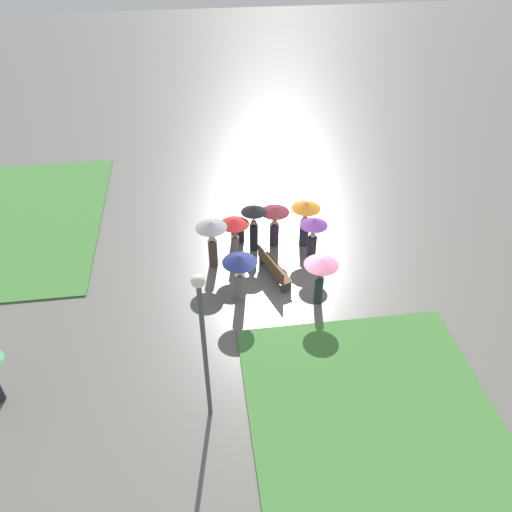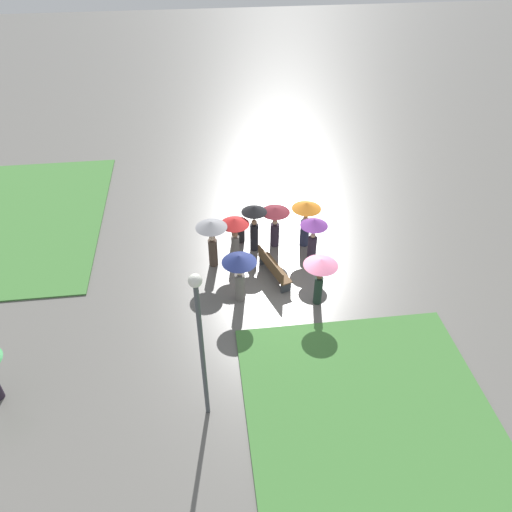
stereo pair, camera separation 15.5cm
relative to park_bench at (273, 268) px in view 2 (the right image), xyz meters
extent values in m
plane|color=#66635E|center=(-0.78, -0.41, -0.47)|extent=(90.00, 90.00, 0.00)
cube|color=#427A38|center=(-6.21, -1.79, -0.44)|extent=(7.39, 6.79, 0.06)
cube|color=#427A38|center=(4.99, 10.25, -0.44)|extent=(10.22, 7.21, 0.06)
cube|color=brown|center=(0.02, -0.07, -0.05)|extent=(1.96, 1.01, 0.05)
cube|color=brown|center=(-0.03, 0.10, 0.20)|extent=(1.84, 0.66, 0.45)
cube|color=#383D42|center=(-0.80, -0.34, -0.27)|extent=(0.20, 0.38, 0.40)
cube|color=#383D42|center=(0.84, 0.21, -0.27)|extent=(0.20, 0.38, 0.40)
cylinder|color=#474C51|center=(-5.39, 2.62, 1.83)|extent=(0.12, 0.12, 4.61)
sphere|color=white|center=(-5.39, 2.62, 4.30)|extent=(0.32, 0.32, 0.32)
cylinder|color=#232326|center=(2.49, 1.02, -0.10)|extent=(0.53, 0.53, 0.76)
cylinder|color=black|center=(2.49, 1.02, 0.30)|extent=(0.57, 0.57, 0.03)
cylinder|color=#1E3328|center=(-1.48, -1.32, 0.07)|extent=(0.38, 0.38, 1.08)
sphere|color=brown|center=(-1.48, -1.32, 0.72)|extent=(0.22, 0.22, 0.22)
cylinder|color=#4C4C4F|center=(-1.48, -1.32, 1.00)|extent=(0.02, 0.02, 0.35)
cone|color=pink|center=(-1.48, -1.32, 1.30)|extent=(1.14, 1.14, 0.25)
cylinder|color=black|center=(1.81, 0.46, 0.11)|extent=(0.41, 0.41, 1.16)
sphere|color=#997051|center=(1.81, 0.46, 0.80)|extent=(0.22, 0.22, 0.22)
cylinder|color=#4C4C4F|center=(1.81, 0.46, 1.08)|extent=(0.02, 0.02, 0.35)
cone|color=black|center=(1.81, 0.46, 1.38)|extent=(0.96, 0.96, 0.24)
cylinder|color=slate|center=(-0.97, 1.29, 0.07)|extent=(0.50, 0.50, 1.09)
sphere|color=beige|center=(-0.97, 1.29, 0.71)|extent=(0.19, 0.19, 0.19)
cylinder|color=#4C4C4F|center=(-0.97, 1.29, 0.98)|extent=(0.02, 0.02, 0.35)
cone|color=navy|center=(-0.97, 1.29, 1.29)|extent=(1.16, 1.16, 0.27)
cylinder|color=#2D2333|center=(2.00, -0.37, 0.01)|extent=(0.49, 0.49, 0.97)
sphere|color=tan|center=(2.00, -0.37, 0.60)|extent=(0.20, 0.20, 0.20)
cylinder|color=#4C4C4F|center=(2.00, -0.37, 0.88)|extent=(0.02, 0.02, 0.35)
cone|color=maroon|center=(2.00, -0.37, 1.16)|extent=(1.12, 1.12, 0.21)
cylinder|color=#47382D|center=(1.04, 2.09, 0.09)|extent=(0.36, 0.36, 1.13)
sphere|color=beige|center=(1.04, 2.09, 0.77)|extent=(0.23, 0.23, 0.23)
cylinder|color=#4C4C4F|center=(1.04, 2.09, 1.06)|extent=(0.02, 0.02, 0.35)
cone|color=gray|center=(1.04, 2.09, 1.36)|extent=(1.14, 1.14, 0.25)
cylinder|color=slate|center=(1.28, 1.24, 0.04)|extent=(0.32, 0.32, 1.04)
sphere|color=#997051|center=(1.28, 1.24, 0.67)|extent=(0.22, 0.22, 0.22)
cylinder|color=#4C4C4F|center=(1.28, 1.24, 0.95)|extent=(0.02, 0.02, 0.35)
cone|color=red|center=(1.28, 1.24, 1.25)|extent=(1.08, 1.08, 0.24)
cylinder|color=#282D47|center=(1.88, -1.54, 0.08)|extent=(0.47, 0.47, 1.12)
sphere|color=tan|center=(1.88, -1.54, 0.75)|extent=(0.21, 0.21, 0.21)
cylinder|color=#4C4C4F|center=(1.88, -1.54, 1.03)|extent=(0.02, 0.02, 0.35)
cone|color=orange|center=(1.88, -1.54, 1.34)|extent=(1.11, 1.11, 0.28)
cylinder|color=#2D2333|center=(0.85, -1.61, 0.05)|extent=(0.45, 0.45, 1.05)
sphere|color=tan|center=(0.85, -1.61, 0.67)|extent=(0.19, 0.19, 0.19)
cylinder|color=#4C4C4F|center=(0.85, -1.61, 0.95)|extent=(0.02, 0.02, 0.35)
cone|color=#703389|center=(0.85, -1.61, 1.26)|extent=(1.02, 1.02, 0.27)
camera|label=1|loc=(-13.67, 2.47, 11.40)|focal=35.00mm
camera|label=2|loc=(-13.69, 2.32, 11.40)|focal=35.00mm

